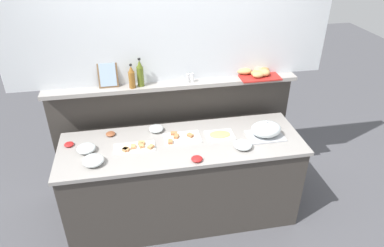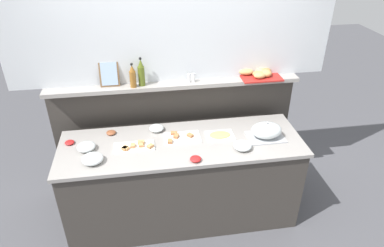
# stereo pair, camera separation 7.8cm
# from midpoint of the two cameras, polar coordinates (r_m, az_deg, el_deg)

# --- Properties ---
(ground_plane) EXTENTS (12.00, 12.00, 0.00)m
(ground_plane) POSITION_cam_midpoint_polar(r_m,az_deg,el_deg) (4.21, -2.03, -8.81)
(ground_plane) COLOR #4C4C51
(buffet_counter) EXTENTS (2.23, 0.73, 0.90)m
(buffet_counter) POSITION_cam_midpoint_polar(r_m,az_deg,el_deg) (3.46, -0.92, -9.32)
(buffet_counter) COLOR #3D3833
(buffet_counter) RESTS_ON ground_plane
(back_ledge_unit) EXTENTS (2.49, 0.22, 1.29)m
(back_ledge_unit) POSITION_cam_midpoint_polar(r_m,az_deg,el_deg) (3.76, -2.11, -1.41)
(back_ledge_unit) COLOR #3D3833
(back_ledge_unit) RESTS_ON ground_plane
(upper_wall_panel) EXTENTS (3.09, 0.08, 1.31)m
(upper_wall_panel) POSITION_cam_midpoint_polar(r_m,az_deg,el_deg) (3.29, -2.60, 17.83)
(upper_wall_panel) COLOR silver
(upper_wall_panel) RESTS_ON back_ledge_unit
(sandwich_platter_front) EXTENTS (0.34, 0.21, 0.04)m
(sandwich_platter_front) POSITION_cam_midpoint_polar(r_m,az_deg,el_deg) (3.24, -1.13, -2.32)
(sandwich_platter_front) COLOR white
(sandwich_platter_front) RESTS_ON buffet_counter
(sandwich_platter_rear) EXTENTS (0.36, 0.16, 0.04)m
(sandwich_platter_rear) POSITION_cam_midpoint_polar(r_m,az_deg,el_deg) (3.15, -8.65, -3.72)
(sandwich_platter_rear) COLOR white
(sandwich_platter_rear) RESTS_ON buffet_counter
(cold_cuts_platter) EXTENTS (0.27, 0.19, 0.02)m
(cold_cuts_platter) POSITION_cam_midpoint_polar(r_m,az_deg,el_deg) (3.28, 5.25, -1.93)
(cold_cuts_platter) COLOR silver
(cold_cuts_platter) RESTS_ON buffet_counter
(serving_cloche) EXTENTS (0.34, 0.24, 0.17)m
(serving_cloche) POSITION_cam_midpoint_polar(r_m,az_deg,el_deg) (3.30, 12.73, -1.19)
(serving_cloche) COLOR #B7BABF
(serving_cloche) RESTS_ON buffet_counter
(glass_bowl_large) EXTENTS (0.16, 0.16, 0.07)m
(glass_bowl_large) POSITION_cam_midpoint_polar(r_m,az_deg,el_deg) (3.20, -16.27, -3.72)
(glass_bowl_large) COLOR silver
(glass_bowl_large) RESTS_ON buffet_counter
(glass_bowl_medium) EXTENTS (0.16, 0.16, 0.07)m
(glass_bowl_medium) POSITION_cam_midpoint_polar(r_m,az_deg,el_deg) (3.12, 8.97, -3.66)
(glass_bowl_medium) COLOR silver
(glass_bowl_medium) RESTS_ON buffet_counter
(glass_bowl_small) EXTENTS (0.14, 0.14, 0.06)m
(glass_bowl_small) POSITION_cam_midpoint_polar(r_m,az_deg,el_deg) (3.36, -5.17, -0.79)
(glass_bowl_small) COLOR silver
(glass_bowl_small) RESTS_ON buffet_counter
(glass_bowl_extra) EXTENTS (0.18, 0.18, 0.07)m
(glass_bowl_extra) POSITION_cam_midpoint_polar(r_m,az_deg,el_deg) (3.03, -15.27, -5.64)
(glass_bowl_extra) COLOR silver
(glass_bowl_extra) RESTS_ON buffet_counter
(condiment_bowl_dark) EXTENTS (0.09, 0.09, 0.03)m
(condiment_bowl_dark) POSITION_cam_midpoint_polar(r_m,az_deg,el_deg) (3.34, -18.78, -2.96)
(condiment_bowl_dark) COLOR red
(condiment_bowl_dark) RESTS_ON buffet_counter
(condiment_bowl_cream) EXTENTS (0.10, 0.10, 0.03)m
(condiment_bowl_cream) POSITION_cam_midpoint_polar(r_m,az_deg,el_deg) (2.95, 1.36, -5.82)
(condiment_bowl_cream) COLOR red
(condiment_bowl_cream) RESTS_ON buffet_counter
(condiment_bowl_teal) EXTENTS (0.09, 0.09, 0.03)m
(condiment_bowl_teal) POSITION_cam_midpoint_polar(r_m,az_deg,el_deg) (3.38, -12.48, -1.47)
(condiment_bowl_teal) COLOR brown
(condiment_bowl_teal) RESTS_ON buffet_counter
(olive_oil_bottle) EXTENTS (0.06, 0.06, 0.28)m
(olive_oil_bottle) POSITION_cam_midpoint_polar(r_m,az_deg,el_deg) (3.34, -7.65, 8.17)
(olive_oil_bottle) COLOR #56661E
(olive_oil_bottle) RESTS_ON back_ledge_unit
(vinegar_bottle_amber) EXTENTS (0.06, 0.06, 0.24)m
(vinegar_bottle_amber) POSITION_cam_midpoint_polar(r_m,az_deg,el_deg) (3.32, -9.03, 7.58)
(vinegar_bottle_amber) COLOR #8E5B23
(vinegar_bottle_amber) RESTS_ON back_ledge_unit
(salt_shaker) EXTENTS (0.03, 0.03, 0.09)m
(salt_shaker) POSITION_cam_midpoint_polar(r_m,az_deg,el_deg) (3.40, 0.15, 7.45)
(salt_shaker) COLOR white
(salt_shaker) RESTS_ON back_ledge_unit
(pepper_shaker) EXTENTS (0.03, 0.03, 0.09)m
(pepper_shaker) POSITION_cam_midpoint_polar(r_m,az_deg,el_deg) (3.41, 0.89, 7.49)
(pepper_shaker) COLOR white
(pepper_shaker) RESTS_ON back_ledge_unit
(bread_basket) EXTENTS (0.42, 0.26, 0.08)m
(bread_basket) POSITION_cam_midpoint_polar(r_m,az_deg,el_deg) (3.59, 11.70, 7.99)
(bread_basket) COLOR #B2231E
(bread_basket) RESTS_ON back_ledge_unit
(framed_picture) EXTENTS (0.18, 0.07, 0.24)m
(framed_picture) POSITION_cam_midpoint_polar(r_m,az_deg,el_deg) (3.38, -12.77, 7.94)
(framed_picture) COLOR brown
(framed_picture) RESTS_ON back_ledge_unit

